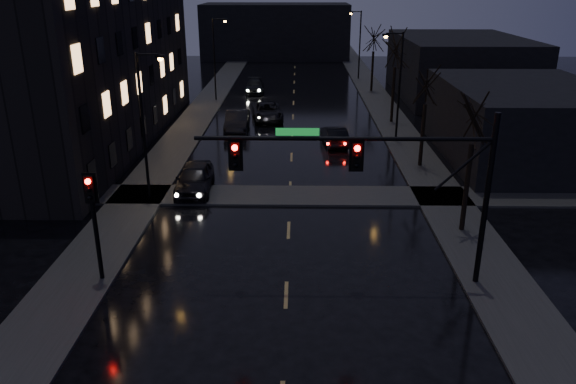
{
  "coord_description": "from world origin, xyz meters",
  "views": [
    {
      "loc": [
        0.39,
        -10.93,
        11.48
      ],
      "look_at": [
        0.02,
        10.83,
        3.2
      ],
      "focal_mm": 35.0,
      "sensor_mm": 36.0,
      "label": 1
    }
  ],
  "objects_px": {
    "oncoming_car_d": "(255,86)",
    "lead_car": "(335,136)",
    "oncoming_car_c": "(267,111)",
    "oncoming_car_a": "(195,178)",
    "oncoming_car_b": "(237,121)"
  },
  "relations": [
    {
      "from": "oncoming_car_a",
      "to": "lead_car",
      "type": "xyz_separation_m",
      "value": [
        8.59,
        9.98,
        -0.13
      ]
    },
    {
      "from": "oncoming_car_b",
      "to": "lead_car",
      "type": "xyz_separation_m",
      "value": [
        7.55,
        -3.75,
        -0.13
      ]
    },
    {
      "from": "oncoming_car_b",
      "to": "oncoming_car_d",
      "type": "height_order",
      "value": "oncoming_car_b"
    },
    {
      "from": "oncoming_car_d",
      "to": "lead_car",
      "type": "height_order",
      "value": "lead_car"
    },
    {
      "from": "oncoming_car_b",
      "to": "oncoming_car_d",
      "type": "distance_m",
      "value": 16.47
    },
    {
      "from": "oncoming_car_a",
      "to": "oncoming_car_d",
      "type": "relative_size",
      "value": 1.01
    },
    {
      "from": "oncoming_car_c",
      "to": "oncoming_car_d",
      "type": "bearing_deg",
      "value": 91.48
    },
    {
      "from": "oncoming_car_c",
      "to": "oncoming_car_d",
      "type": "relative_size",
      "value": 1.11
    },
    {
      "from": "oncoming_car_c",
      "to": "lead_car",
      "type": "xyz_separation_m",
      "value": [
        5.35,
        -7.76,
        -0.04
      ]
    },
    {
      "from": "oncoming_car_a",
      "to": "oncoming_car_c",
      "type": "xyz_separation_m",
      "value": [
        3.24,
        17.74,
        -0.09
      ]
    },
    {
      "from": "lead_car",
      "to": "oncoming_car_a",
      "type": "bearing_deg",
      "value": 41.97
    },
    {
      "from": "oncoming_car_c",
      "to": "lead_car",
      "type": "bearing_deg",
      "value": -62.99
    },
    {
      "from": "oncoming_car_a",
      "to": "oncoming_car_d",
      "type": "xyz_separation_m",
      "value": [
        1.26,
        30.2,
        -0.13
      ]
    },
    {
      "from": "oncoming_car_a",
      "to": "oncoming_car_b",
      "type": "relative_size",
      "value": 0.97
    },
    {
      "from": "oncoming_car_a",
      "to": "oncoming_car_d",
      "type": "height_order",
      "value": "oncoming_car_a"
    }
  ]
}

